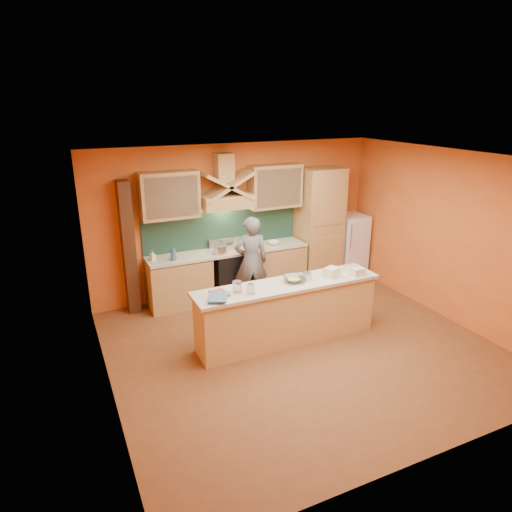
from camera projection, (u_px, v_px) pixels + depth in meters
name	position (u px, v px, depth m)	size (l,w,h in m)	color
floor	(302.00, 347.00, 6.87)	(5.50, 5.00, 0.01)	brown
ceiling	(309.00, 159.00, 5.95)	(5.50, 5.00, 0.01)	white
wall_back	(237.00, 219.00, 8.56)	(5.50, 0.02, 2.80)	orange
wall_front	(441.00, 341.00, 4.26)	(5.50, 0.02, 2.80)	orange
wall_left	(101.00, 293.00, 5.32)	(0.02, 5.00, 2.80)	orange
wall_right	(449.00, 236.00, 7.49)	(0.02, 5.00, 2.80)	orange
base_cabinet_left	(179.00, 283.00, 8.12)	(1.10, 0.60, 0.86)	tan
base_cabinet_right	(274.00, 268.00, 8.87)	(1.10, 0.60, 0.86)	tan
counter_top	(229.00, 251.00, 8.34)	(3.00, 0.62, 0.04)	beige
stove	(229.00, 274.00, 8.49)	(0.60, 0.58, 0.90)	black
backsplash	(223.00, 229.00, 8.47)	(3.00, 0.03, 0.70)	#19382B
range_hood	(226.00, 201.00, 8.09)	(0.92, 0.50, 0.24)	tan
hood_chimney	(224.00, 168.00, 7.98)	(0.30, 0.30, 0.50)	tan
upper_cabinet_left	(169.00, 195.00, 7.70)	(1.00, 0.35, 0.80)	tan
upper_cabinet_right	(275.00, 186.00, 8.49)	(1.00, 0.35, 0.80)	tan
pantry_column	(320.00, 226.00, 9.03)	(0.80, 0.60, 2.30)	tan
fridge	(349.00, 245.00, 9.49)	(0.58, 0.60, 1.30)	white
trim_column_left	(129.00, 248.00, 7.70)	(0.20, 0.30, 2.30)	#472816
island_body	(287.00, 314.00, 6.94)	(2.80, 0.55, 0.88)	#DDB571
island_top	(288.00, 285.00, 6.78)	(2.90, 0.62, 0.05)	beige
person	(251.00, 261.00, 8.06)	(0.60, 0.39, 1.63)	slate
pot_large	(220.00, 250.00, 8.14)	(0.26, 0.26, 0.15)	silver
pot_small	(229.00, 246.00, 8.40)	(0.21, 0.21, 0.13)	silver
soap_bottle_a	(153.00, 256.00, 7.78)	(0.08, 0.08, 0.17)	white
soap_bottle_b	(173.00, 253.00, 7.78)	(0.10, 0.10, 0.27)	#326289
bowl_back	(274.00, 243.00, 8.63)	(0.22, 0.22, 0.07)	silver
dish_rack	(252.00, 244.00, 8.50)	(0.28, 0.22, 0.10)	silver
book_lower	(213.00, 295.00, 6.34)	(0.21, 0.28, 0.03)	#A8473C
book_upper	(209.00, 297.00, 6.21)	(0.25, 0.34, 0.03)	#3E6989
jar_large	(237.00, 287.00, 6.44)	(0.13, 0.13, 0.16)	silver
jar_small	(251.00, 289.00, 6.40)	(0.11, 0.11, 0.14)	silver
kitchen_scale	(306.00, 277.00, 6.89)	(0.12, 0.12, 0.10)	white
mixing_bowl	(294.00, 279.00, 6.83)	(0.31, 0.31, 0.08)	silver
cloth	(340.00, 275.00, 7.08)	(0.23, 0.17, 0.02)	beige
grocery_bag_a	(332.00, 272.00, 7.02)	(0.22, 0.17, 0.14)	beige
grocery_bag_b	(358.00, 272.00, 7.07)	(0.19, 0.15, 0.12)	beige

